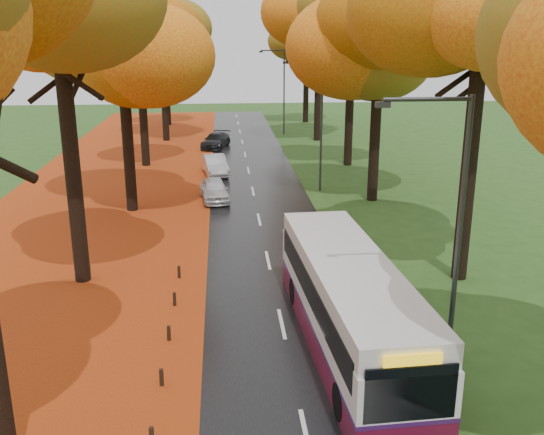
{
  "coord_description": "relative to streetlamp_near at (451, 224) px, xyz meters",
  "views": [
    {
      "loc": [
        -1.88,
        -6.39,
        9.41
      ],
      "look_at": [
        0.0,
        15.91,
        2.6
      ],
      "focal_mm": 40.0,
      "sensor_mm": 36.0,
      "label": 1
    }
  ],
  "objects": [
    {
      "name": "leaf_verge",
      "position": [
        -12.95,
        17.0,
        -4.7
      ],
      "size": [
        12.0,
        90.0,
        0.02
      ],
      "primitive_type": "cube",
      "color": "maroon",
      "rests_on": "ground"
    },
    {
      "name": "bus",
      "position": [
        -2.05,
        2.34,
        -3.19
      ],
      "size": [
        3.01,
        10.87,
        2.83
      ],
      "rotation": [
        0.0,
        0.0,
        0.05
      ],
      "color": "#580D25",
      "rests_on": "road"
    },
    {
      "name": "streetlamp_mid",
      "position": [
        0.0,
        22.0,
        0.0
      ],
      "size": [
        2.45,
        0.18,
        8.0
      ],
      "color": "#333538",
      "rests_on": "ground"
    },
    {
      "name": "car_white",
      "position": [
        -6.3,
        20.01,
        -4.04
      ],
      "size": [
        1.9,
        3.87,
        1.27
      ],
      "primitive_type": "imported",
      "rotation": [
        0.0,
        0.0,
        0.11
      ],
      "color": "silver",
      "rests_on": "road"
    },
    {
      "name": "car_dark",
      "position": [
        -6.3,
        37.23,
        -4.05
      ],
      "size": [
        2.87,
        4.59,
        1.24
      ],
      "primitive_type": "imported",
      "rotation": [
        0.0,
        0.0,
        -0.28
      ],
      "color": "black",
      "rests_on": "road"
    },
    {
      "name": "trees_left",
      "position": [
        -11.13,
        19.06,
        4.82
      ],
      "size": [
        9.2,
        74.0,
        13.88
      ],
      "color": "black",
      "rests_on": "ground"
    },
    {
      "name": "centre_line",
      "position": [
        -3.95,
        17.0,
        -4.67
      ],
      "size": [
        0.12,
        90.0,
        0.01
      ],
      "primitive_type": "cube",
      "color": "silver",
      "rests_on": "road"
    },
    {
      "name": "car_silver",
      "position": [
        -6.3,
        26.85,
        -4.0
      ],
      "size": [
        2.01,
        4.24,
        1.34
      ],
      "primitive_type": "imported",
      "rotation": [
        0.0,
        0.0,
        0.15
      ],
      "color": "#AAACB2",
      "rests_on": "road"
    },
    {
      "name": "streetlamp_near",
      "position": [
        0.0,
        0.0,
        0.0
      ],
      "size": [
        2.45,
        0.18,
        8.0
      ],
      "color": "#333538",
      "rests_on": "ground"
    },
    {
      "name": "trees_right",
      "position": [
        3.24,
        18.91,
        4.98
      ],
      "size": [
        9.3,
        74.2,
        13.96
      ],
      "color": "black",
      "rests_on": "ground"
    },
    {
      "name": "road",
      "position": [
        -3.95,
        17.0,
        -4.69
      ],
      "size": [
        6.5,
        90.0,
        0.04
      ],
      "primitive_type": "cube",
      "color": "black",
      "rests_on": "ground"
    },
    {
      "name": "streetlamp_far",
      "position": [
        0.0,
        44.0,
        0.0
      ],
      "size": [
        2.45,
        0.18,
        8.0
      ],
      "color": "#333538",
      "rests_on": "ground"
    },
    {
      "name": "leaf_drift",
      "position": [
        -7.0,
        17.0,
        -4.67
      ],
      "size": [
        0.9,
        90.0,
        0.01
      ],
      "primitive_type": "cube",
      "color": "#B74512",
      "rests_on": "road"
    }
  ]
}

